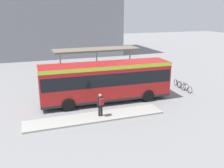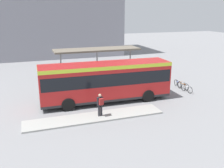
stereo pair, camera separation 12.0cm
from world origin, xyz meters
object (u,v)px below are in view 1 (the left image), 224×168
object	(u,v)px
pedestrian_waiting	(101,104)
bicycle_blue	(177,84)
city_bus	(106,80)
bicycle_white	(186,88)
bicycle_orange	(183,86)

from	to	relation	value
pedestrian_waiting	bicycle_blue	distance (m)	10.74
city_bus	bicycle_blue	bearing A→B (deg)	12.82
pedestrian_waiting	bicycle_white	bearing A→B (deg)	-82.00
bicycle_white	bicycle_blue	xyz separation A→B (m)	(0.14, 1.75, -0.01)
bicycle_white	bicycle_orange	world-z (taller)	bicycle_orange
pedestrian_waiting	bicycle_white	xyz separation A→B (m)	(9.45, 3.01, -0.74)
pedestrian_waiting	city_bus	bearing A→B (deg)	-34.29
city_bus	pedestrian_waiting	size ratio (longest dim) A/B	6.51
bicycle_white	bicycle_orange	xyz separation A→B (m)	(0.18, 0.88, 0.01)
bicycle_white	bicycle_orange	bearing A→B (deg)	161.95
bicycle_white	pedestrian_waiting	bearing A→B (deg)	-78.50
bicycle_orange	city_bus	bearing A→B (deg)	86.58
pedestrian_waiting	bicycle_blue	size ratio (longest dim) A/B	1.11
city_bus	pedestrian_waiting	world-z (taller)	city_bus
bicycle_white	bicycle_orange	distance (m)	0.89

